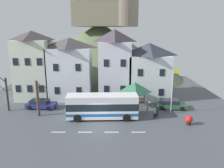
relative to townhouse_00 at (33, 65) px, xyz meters
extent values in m
cube|color=#4A4F54|center=(11.26, -11.68, -5.58)|extent=(40.00, 60.00, 0.06)
cube|color=silver|center=(6.76, -13.13, -5.55)|extent=(1.60, 0.20, 0.01)
cube|color=silver|center=(9.76, -13.13, -5.55)|extent=(1.60, 0.20, 0.01)
cube|color=silver|center=(12.76, -13.13, -5.55)|extent=(1.60, 0.20, 0.01)
cube|color=silver|center=(15.76, -13.13, -5.55)|extent=(1.60, 0.20, 0.01)
cube|color=beige|center=(0.00, 0.00, -0.72)|extent=(5.43, 5.36, 9.67)
pyramid|color=#44383F|center=(0.00, 0.00, 4.84)|extent=(5.43, 5.36, 1.44)
cube|color=black|center=(-1.81, -2.71, -3.24)|extent=(0.80, 0.06, 1.10)
cube|color=black|center=(0.00, -2.71, -3.24)|extent=(0.80, 0.06, 1.10)
cube|color=black|center=(1.81, -2.71, -3.24)|extent=(0.80, 0.06, 1.10)
cube|color=black|center=(-1.81, -2.71, 0.96)|extent=(0.80, 0.06, 1.10)
cube|color=black|center=(0.00, -2.71, 0.96)|extent=(0.80, 0.06, 1.10)
cube|color=black|center=(1.81, -2.71, 0.96)|extent=(0.80, 0.06, 1.10)
cube|color=silver|center=(5.93, -0.14, -1.36)|extent=(6.78, 5.07, 8.38)
pyramid|color=#474143|center=(5.93, -0.14, 3.66)|extent=(6.78, 5.07, 1.66)
cube|color=black|center=(4.24, -2.71, -3.55)|extent=(0.80, 0.06, 1.10)
cube|color=black|center=(7.63, -2.71, -3.55)|extent=(0.80, 0.06, 1.10)
cube|color=black|center=(4.24, -2.71, 0.09)|extent=(0.80, 0.06, 1.10)
cube|color=black|center=(7.63, -2.71, 0.09)|extent=(0.80, 0.06, 1.10)
cube|color=silver|center=(13.22, 0.05, -0.86)|extent=(5.09, 5.45, 9.38)
pyramid|color=#413840|center=(13.22, 0.05, 4.81)|extent=(5.09, 5.45, 1.96)
cube|color=black|center=(11.95, -2.71, -3.31)|extent=(0.80, 0.06, 1.10)
cube|color=black|center=(14.49, -2.71, -3.31)|extent=(0.80, 0.06, 1.10)
cube|color=black|center=(11.95, -2.71, 0.77)|extent=(0.80, 0.06, 1.10)
cube|color=black|center=(14.49, -2.71, 0.77)|extent=(0.80, 0.06, 1.10)
cube|color=silver|center=(18.81, -0.14, -1.95)|extent=(6.70, 5.08, 7.21)
pyramid|color=#323744|center=(18.81, -0.14, 2.65)|extent=(6.70, 5.08, 1.98)
cube|color=black|center=(17.14, -2.71, -3.83)|extent=(0.80, 0.06, 1.10)
cube|color=black|center=(20.49, -2.71, -3.83)|extent=(0.80, 0.06, 1.10)
cube|color=black|center=(17.14, -2.71, -0.69)|extent=(0.80, 0.06, 1.10)
cube|color=black|center=(20.49, -2.71, -0.69)|extent=(0.80, 0.06, 1.10)
cone|color=#5B6D4A|center=(9.80, 19.16, 0.98)|extent=(40.55, 40.55, 13.06)
cube|color=gray|center=(9.80, 19.16, 9.50)|extent=(11.55, 11.55, 6.08)
cylinder|color=gray|center=(15.57, 16.27, 11.57)|extent=(6.38, 6.38, 10.22)
cube|color=white|center=(11.55, -9.04, -4.75)|extent=(9.10, 2.70, 1.10)
cube|color=#1959A5|center=(11.55, -9.04, -4.70)|extent=(9.12, 2.72, 0.36)
cube|color=#19232D|center=(11.55, -9.04, -3.73)|extent=(9.00, 2.65, 0.93)
cube|color=white|center=(11.55, -9.04, -2.84)|extent=(9.10, 2.70, 0.87)
cube|color=#19232D|center=(16.08, -8.91, -3.73)|extent=(0.12, 2.05, 0.89)
cylinder|color=black|center=(14.58, -7.78, -5.05)|extent=(1.01, 0.31, 1.00)
cylinder|color=black|center=(14.65, -10.12, -5.05)|extent=(1.01, 0.31, 1.00)
cylinder|color=black|center=(8.44, -7.96, -5.05)|extent=(1.01, 0.31, 1.00)
cylinder|color=black|center=(8.51, -10.29, -5.05)|extent=(1.01, 0.31, 1.00)
cylinder|color=#473D33|center=(14.47, -3.39, -4.35)|extent=(0.14, 0.14, 2.40)
cylinder|color=#473D33|center=(17.77, -3.39, -4.35)|extent=(0.14, 0.14, 2.40)
cylinder|color=#473D33|center=(14.47, -6.69, -4.35)|extent=(0.14, 0.14, 2.40)
cylinder|color=#473D33|center=(17.77, -6.69, -4.35)|extent=(0.14, 0.14, 2.40)
pyramid|color=#2E6B4C|center=(16.12, -5.04, -2.41)|extent=(3.60, 3.60, 1.49)
cube|color=#2B5939|center=(21.44, -5.36, -5.08)|extent=(4.33, 2.18, 0.59)
cube|color=#1E232D|center=(21.23, -5.34, -4.49)|extent=(2.64, 1.83, 0.59)
cylinder|color=black|center=(22.89, -4.58, -5.23)|extent=(0.65, 0.25, 0.64)
cylinder|color=black|center=(22.75, -6.35, -5.23)|extent=(0.65, 0.25, 0.64)
cylinder|color=black|center=(20.13, -4.36, -5.23)|extent=(0.65, 0.25, 0.64)
cylinder|color=black|center=(19.99, -6.13, -5.23)|extent=(0.65, 0.25, 0.64)
cube|color=navy|center=(2.44, -5.17, -5.07)|extent=(4.37, 2.22, 0.61)
cube|color=#1E232D|center=(2.22, -5.15, -4.51)|extent=(2.67, 1.85, 0.49)
cylinder|color=black|center=(3.90, -4.40, -5.23)|extent=(0.65, 0.25, 0.64)
cylinder|color=black|center=(3.75, -6.17, -5.23)|extent=(0.65, 0.25, 0.64)
cylinder|color=black|center=(1.12, -4.16, -5.23)|extent=(0.65, 0.25, 0.64)
cylinder|color=black|center=(0.97, -5.94, -5.23)|extent=(0.65, 0.25, 0.64)
cylinder|color=#38332D|center=(18.92, -8.37, -5.16)|extent=(0.18, 0.18, 0.79)
cylinder|color=#38332D|center=(18.74, -8.26, -5.16)|extent=(0.18, 0.18, 0.79)
cylinder|color=#2D382D|center=(18.83, -8.32, -4.52)|extent=(0.33, 0.33, 0.59)
sphere|color=#D1AD89|center=(18.83, -8.32, -4.10)|extent=(0.24, 0.24, 0.24)
cylinder|color=black|center=(18.45, -8.94, -5.18)|extent=(0.13, 0.13, 0.75)
cylinder|color=black|center=(18.27, -9.03, -5.18)|extent=(0.13, 0.13, 0.75)
cylinder|color=gray|center=(18.36, -8.98, -4.57)|extent=(0.31, 0.31, 0.56)
sphere|color=#D1AD89|center=(18.36, -8.98, -4.19)|extent=(0.21, 0.21, 0.21)
cube|color=brown|center=(16.94, -2.99, -5.10)|extent=(1.66, 0.45, 0.08)
cube|color=brown|center=(16.94, -2.76, -4.88)|extent=(1.66, 0.06, 0.40)
cube|color=#2D2D33|center=(16.20, -2.99, -5.33)|extent=(0.08, 0.36, 0.45)
cube|color=#2D2D33|center=(17.69, -2.99, -5.33)|extent=(0.08, 0.36, 0.45)
cylinder|color=silver|center=(20.88, -7.33, -2.43)|extent=(0.10, 0.10, 6.25)
cube|color=yellow|center=(21.33, -7.33, 0.34)|extent=(0.90, 0.03, 0.56)
cylinder|color=black|center=(22.09, -11.09, -5.43)|extent=(0.55, 0.55, 0.25)
sphere|color=red|center=(22.09, -11.09, -4.85)|extent=(0.91, 0.91, 0.91)
cylinder|color=#382D28|center=(-1.88, -6.25, -3.15)|extent=(0.27, 0.27, 4.80)
cylinder|color=#382D28|center=(-2.44, -6.16, -2.34)|extent=(1.19, 0.30, 1.04)
cylinder|color=#382D28|center=(-2.27, -6.39, -0.95)|extent=(0.86, 0.37, 0.85)
cylinder|color=#382D28|center=(-1.54, -6.32, -2.46)|extent=(0.74, 0.22, 0.54)
cylinder|color=#382D28|center=(-1.99, -6.77, -0.94)|extent=(0.32, 1.12, 1.03)
cylinder|color=#382D28|center=(-2.08, -5.99, -1.52)|extent=(0.50, 0.63, 0.67)
cylinder|color=#382D28|center=(-1.73, -6.54, -2.21)|extent=(0.42, 0.68, 0.95)
cylinder|color=#47382D|center=(3.01, -8.15, -3.15)|extent=(0.35, 0.35, 4.80)
cylinder|color=#47382D|center=(3.57, -7.89, -2.09)|extent=(1.20, 0.60, 1.00)
cylinder|color=#47382D|center=(3.31, -8.69, -1.40)|extent=(0.70, 1.16, 0.96)
cylinder|color=#47382D|center=(3.24, -8.25, -1.55)|extent=(0.54, 0.29, 0.78)
cylinder|color=#47382D|center=(3.31, -8.42, -1.64)|extent=(0.69, 0.63, 1.38)
camera|label=1|loc=(12.80, -36.10, 5.57)|focal=35.63mm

